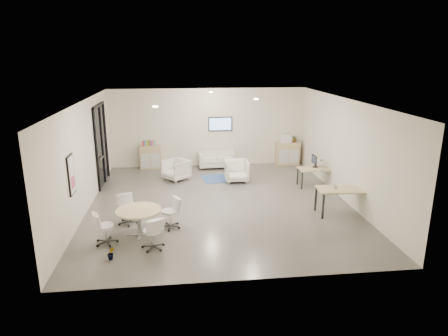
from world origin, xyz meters
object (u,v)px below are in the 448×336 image
desk_rear (316,170)px  round_table (139,213)px  sideboard_left (150,157)px  armchair_right (237,170)px  desk_front (343,191)px  loveseat (216,160)px  sideboard_right (287,153)px  armchair_left (176,169)px

desk_rear → round_table: bearing=-152.2°
sideboard_left → armchair_right: (3.25, -2.09, -0.04)m
desk_rear → desk_front: size_ratio=0.84×
loveseat → desk_rear: desk_rear is taller
desk_front → round_table: (-5.75, -0.81, -0.06)m
sideboard_right → armchair_right: size_ratio=1.12×
loveseat → desk_rear: (3.26, -2.86, 0.29)m
sideboard_left → armchair_left: size_ratio=1.14×
loveseat → round_table: size_ratio=1.30×
armchair_right → desk_front: armchair_right is taller
armchair_right → desk_rear: armchair_right is taller
sideboard_left → round_table: bearing=-89.1°
armchair_right → desk_rear: (2.70, -0.89, 0.16)m
sideboard_right → armchair_right: bearing=-139.9°
armchair_left → armchair_right: 2.26m
sideboard_left → armchair_right: size_ratio=1.10×
desk_rear → desk_front: 2.54m
loveseat → armchair_right: (0.56, -1.97, 0.13)m
sideboard_right → armchair_left: 4.95m
sideboard_right → loveseat: bearing=-177.9°
loveseat → armchair_left: armchair_left is taller
sideboard_right → loveseat: 3.04m
armchair_right → desk_front: bearing=-50.8°
sideboard_right → armchair_left: sideboard_right is taller
armchair_right → round_table: size_ratio=0.74×
armchair_right → round_table: 5.28m
armchair_right → loveseat: bearing=107.7°
sideboard_right → desk_front: sideboard_right is taller
sideboard_right → loveseat: (-3.03, -0.11, -0.18)m
loveseat → round_table: round_table is taller
armchair_right → round_table: armchair_right is taller
loveseat → sideboard_left: bearing=174.0°
sideboard_left → sideboard_right: size_ratio=0.98×
sideboard_right → desk_rear: 2.98m
sideboard_left → sideboard_right: bearing=-0.1°
desk_rear → armchair_left: bearing=162.6°
loveseat → round_table: 6.73m
loveseat → armchair_right: bearing=-77.4°
armchair_left → desk_rear: 5.10m
loveseat → armchair_right: size_ratio=1.74×
desk_front → armchair_right: bearing=132.6°
armchair_right → desk_front: (2.61, -3.42, 0.25)m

